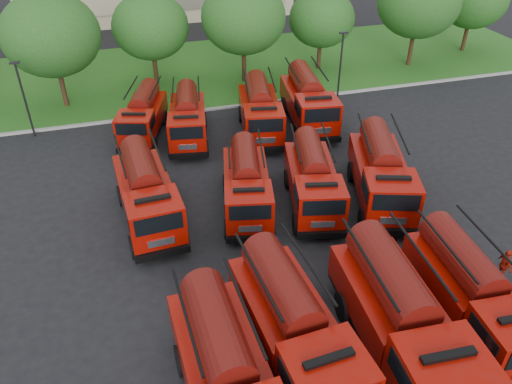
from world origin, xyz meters
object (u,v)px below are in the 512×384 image
(fire_truck_4, at_px, (147,193))
(firefighter_4, at_px, (274,272))
(firefighter_0, at_px, (448,374))
(firefighter_5, at_px, (364,190))
(fire_truck_2, at_px, (401,319))
(fire_truck_5, at_px, (247,184))
(fire_truck_8, at_px, (143,115))
(fire_truck_0, at_px, (227,375))
(fire_truck_10, at_px, (260,110))
(fire_truck_7, at_px, (381,172))
(fire_truck_3, at_px, (472,292))
(firefighter_2, at_px, (500,279))
(fire_truck_6, at_px, (313,179))
(fire_truck_9, at_px, (187,118))
(fire_truck_1, at_px, (294,326))

(fire_truck_4, relative_size, firefighter_4, 3.74)
(firefighter_0, bearing_deg, firefighter_5, 51.28)
(firefighter_0, bearing_deg, fire_truck_2, 107.77)
(fire_truck_5, height_order, fire_truck_8, fire_truck_5)
(fire_truck_0, distance_m, firefighter_0, 8.19)
(fire_truck_10, bearing_deg, fire_truck_7, -56.53)
(fire_truck_3, xyz_separation_m, fire_truck_5, (-6.25, 10.01, -0.11))
(fire_truck_0, xyz_separation_m, firefighter_2, (13.05, 2.59, -1.72))
(fire_truck_8, relative_size, firefighter_5, 4.45)
(fire_truck_6, distance_m, fire_truck_10, 8.80)
(fire_truck_8, height_order, firefighter_5, fire_truck_8)
(fire_truck_2, relative_size, fire_truck_9, 1.18)
(fire_truck_7, xyz_separation_m, firefighter_4, (-7.20, -3.88, -1.70))
(firefighter_2, bearing_deg, fire_truck_1, 106.28)
(fire_truck_8, bearing_deg, fire_truck_7, -27.21)
(fire_truck_7, height_order, firefighter_4, fire_truck_7)
(firefighter_2, relative_size, firefighter_5, 1.06)
(fire_truck_1, height_order, fire_truck_3, fire_truck_1)
(fire_truck_0, height_order, fire_truck_4, fire_truck_0)
(fire_truck_7, bearing_deg, fire_truck_2, -95.86)
(fire_truck_7, xyz_separation_m, fire_truck_10, (-3.84, 9.41, -0.07))
(fire_truck_0, relative_size, fire_truck_2, 0.93)
(fire_truck_4, distance_m, firefighter_5, 11.94)
(fire_truck_10, height_order, firefighter_2, fire_truck_10)
(fire_truck_4, distance_m, fire_truck_5, 5.07)
(fire_truck_2, height_order, firefighter_5, fire_truck_2)
(fire_truck_0, distance_m, fire_truck_1, 3.04)
(fire_truck_0, bearing_deg, fire_truck_8, 89.60)
(fire_truck_4, bearing_deg, firefighter_2, -34.92)
(fire_truck_1, height_order, firefighter_4, fire_truck_1)
(fire_truck_5, xyz_separation_m, fire_truck_10, (3.21, 8.19, 0.11))
(firefighter_0, bearing_deg, fire_truck_8, 84.60)
(fire_truck_0, relative_size, firefighter_0, 4.47)
(firefighter_0, distance_m, firefighter_5, 11.99)
(fire_truck_9, xyz_separation_m, firefighter_2, (10.91, -17.01, -1.52))
(firefighter_4, bearing_deg, fire_truck_2, 168.57)
(firefighter_4, bearing_deg, fire_truck_7, -101.74)
(firefighter_5, bearing_deg, fire_truck_2, 85.52)
(fire_truck_8, xyz_separation_m, firefighter_4, (4.14, -15.10, -1.46))
(fire_truck_10, height_order, firefighter_5, fire_truck_10)
(fire_truck_6, relative_size, firefighter_4, 3.64)
(fire_truck_0, height_order, fire_truck_3, fire_truck_0)
(firefighter_0, bearing_deg, fire_truck_5, 82.86)
(fire_truck_7, bearing_deg, fire_truck_0, -119.39)
(fire_truck_3, xyz_separation_m, firefighter_4, (-6.40, 4.90, -1.63))
(fire_truck_7, bearing_deg, firefighter_0, -86.17)
(fire_truck_9, relative_size, fire_truck_10, 0.93)
(fire_truck_2, bearing_deg, fire_truck_3, 13.06)
(fire_truck_1, bearing_deg, fire_truck_7, 42.69)
(firefighter_0, bearing_deg, firefighter_4, 95.89)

